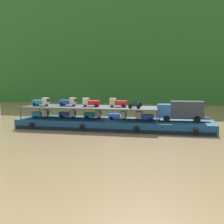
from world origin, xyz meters
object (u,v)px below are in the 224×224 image
mini_truck_lower_aft (68,114)px  mini_truck_lower_mid (93,114)px  motorcycle_upper_stbd (136,104)px  mini_truck_upper_bow (118,103)px  cargo_barge (114,124)px  motorcycle_upper_port (134,106)px  motorcycle_upper_centre (135,105)px  mini_truck_upper_mid (68,102)px  mini_truck_upper_stern (41,102)px  mini_truck_lower_bow (144,116)px  mini_truck_upper_fore (91,102)px  mini_truck_lower_fore (118,115)px  mini_truck_lower_stern (41,114)px  covered_lorry (182,110)px

mini_truck_lower_aft → mini_truck_lower_mid: (4.34, 0.08, 0.00)m
mini_truck_lower_mid → motorcycle_upper_stbd: bearing=12.7°
mini_truck_lower_mid → mini_truck_upper_bow: (4.15, -0.01, 2.00)m
cargo_barge → motorcycle_upper_port: (3.48, -1.96, 3.18)m
motorcycle_upper_centre → mini_truck_upper_mid: bearing=177.9°
mini_truck_upper_stern → motorcycle_upper_stbd: size_ratio=1.47×
mini_truck_lower_bow → mini_truck_upper_mid: mini_truck_upper_mid is taller
mini_truck_lower_mid → mini_truck_lower_bow: size_ratio=1.01×
mini_truck_lower_bow → mini_truck_upper_bow: size_ratio=0.99×
mini_truck_upper_fore → motorcycle_upper_port: (7.34, -2.07, -0.26)m
mini_truck_lower_fore → motorcycle_upper_port: 3.84m
mini_truck_lower_mid → motorcycle_upper_centre: 7.14m
motorcycle_upper_stbd → cargo_barge: bearing=-148.6°
mini_truck_upper_mid → motorcycle_upper_stbd: 11.31m
motorcycle_upper_stbd → mini_truck_lower_bow: bearing=-56.0°
mini_truck_lower_fore → mini_truck_lower_bow: 4.23m
mini_truck_lower_stern → mini_truck_lower_bow: 17.31m
mini_truck_lower_stern → mini_truck_lower_aft: same height
mini_truck_upper_fore → cargo_barge: bearing=-1.7°
motorcycle_upper_centre → mini_truck_lower_bow: bearing=-11.6°
mini_truck_upper_mid → motorcycle_upper_centre: size_ratio=1.47×
covered_lorry → mini_truck_lower_stern: bearing=-178.6°
motorcycle_upper_centre → covered_lorry: bearing=1.0°
covered_lorry → mini_truck_lower_mid: bearing=178.8°
mini_truck_lower_fore → motorcycle_upper_port: size_ratio=1.47×
covered_lorry → mini_truck_lower_mid: covered_lorry is taller
cargo_barge → mini_truck_upper_fore: mini_truck_upper_fore is taller
mini_truck_upper_stern → motorcycle_upper_port: 15.90m
mini_truck_upper_mid → mini_truck_upper_fore: bearing=-4.7°
motorcycle_upper_stbd → motorcycle_upper_centre: bearing=-90.3°
mini_truck_lower_bow → mini_truck_upper_stern: size_ratio=0.98×
mini_truck_lower_stern → motorcycle_upper_stbd: motorcycle_upper_stbd is taller
mini_truck_upper_fore → mini_truck_upper_stern: bearing=-176.4°
mini_truck_lower_stern → mini_truck_lower_aft: (4.49, 0.80, 0.00)m
mini_truck_lower_mid → motorcycle_upper_centre: bearing=-3.6°
mini_truck_lower_stern → mini_truck_lower_bow: bearing=0.4°
mini_truck_lower_fore → mini_truck_upper_mid: bearing=176.7°
covered_lorry → mini_truck_lower_fore: size_ratio=2.84×
mini_truck_upper_stern → mini_truck_upper_fore: bearing=3.6°
mini_truck_lower_aft → mini_truck_upper_bow: mini_truck_upper_bow is taller
mini_truck_lower_mid → mini_truck_upper_stern: 8.99m
mini_truck_lower_mid → cargo_barge: bearing=-7.2°
mini_truck_lower_fore → mini_truck_upper_stern: bearing=-178.4°
mini_truck_upper_mid → cargo_barge: bearing=-3.2°
mini_truck_lower_bow → covered_lorry: bearing=4.6°
mini_truck_upper_bow → motorcycle_upper_centre: 2.80m
mini_truck_lower_fore → motorcycle_upper_stbd: 3.79m
mini_truck_lower_stern → mini_truck_upper_mid: size_ratio=0.98×
mini_truck_lower_fore → mini_truck_upper_fore: bearing=177.9°
mini_truck_upper_bow → motorcycle_upper_stbd: mini_truck_upper_bow is taller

